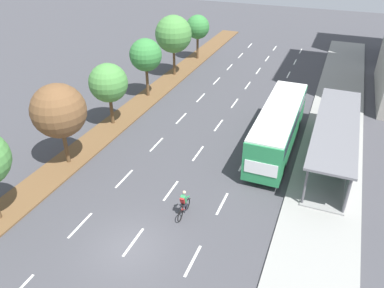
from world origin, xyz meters
name	(u,v)px	position (x,y,z in m)	size (l,w,h in m)	color
ground_plane	(129,248)	(0.00, 0.00, 0.00)	(140.00, 140.00, 0.00)	#424247
median_strip	(157,90)	(-8.30, 20.00, 0.06)	(2.60, 52.00, 0.12)	brown
sidewalk_right	(336,119)	(9.25, 20.00, 0.07)	(4.50, 52.00, 0.15)	gray
lane_divider_left	(192,107)	(-3.50, 17.59, 0.00)	(0.14, 46.18, 0.01)	white
lane_divider_center	(227,114)	(0.00, 17.59, 0.00)	(0.14, 46.18, 0.01)	white
lane_divider_right	(265,120)	(3.50, 17.59, 0.00)	(0.14, 46.18, 0.01)	white
bus_shelter	(338,139)	(9.53, 13.01, 1.87)	(2.90, 12.82, 2.86)	gray
bus	(278,124)	(5.25, 13.23, 2.07)	(2.54, 11.29, 3.37)	#28844C
cyclist	(184,204)	(1.69, 3.56, 0.79)	(0.46, 1.82, 1.71)	black
median_tree_second	(59,111)	(-8.21, 5.57, 4.17)	(3.70, 3.70, 5.91)	brown
median_tree_third	(108,83)	(-8.52, 11.97, 3.76)	(3.19, 3.19, 5.24)	brown
median_tree_fourth	(146,55)	(-8.48, 18.36, 4.21)	(3.07, 3.07, 5.65)	brown
median_tree_fifth	(173,34)	(-8.49, 24.75, 4.64)	(3.96, 3.96, 6.51)	brown
median_tree_farthest	(198,27)	(-8.18, 31.15, 3.99)	(2.86, 2.86, 5.32)	brown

